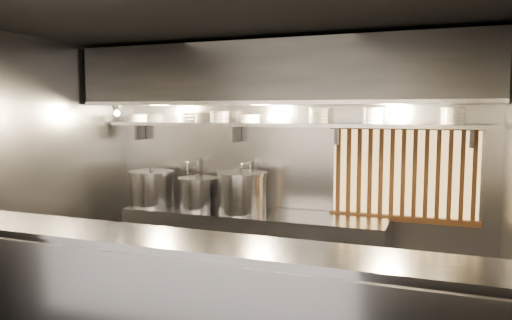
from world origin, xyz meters
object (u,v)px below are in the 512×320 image
Objects in this scene: stock_pot_left at (152,188)px; stock_pot_mid at (198,193)px; heat_lamp at (116,108)px; pendant_bulb at (271,118)px; stock_pot_right at (242,192)px.

stock_pot_left is 1.13× the size of stock_pot_mid.
heat_lamp reaches higher than pendant_bulb.
heat_lamp reaches higher than stock_pot_left.
pendant_bulb is at bearing 21.53° from stock_pot_right.
pendant_bulb reaches higher than stock_pot_right.
stock_pot_left is at bearing 179.62° from stock_pot_mid.
pendant_bulb is 1.24m from stock_pot_mid.
stock_pot_left reaches higher than stock_pot_mid.
stock_pot_left is (0.31, 0.25, -0.96)m from heat_lamp.
stock_pot_right is (0.56, -0.02, 0.04)m from stock_pot_mid.
heat_lamp reaches higher than stock_pot_mid.
stock_pot_mid is at bearing -173.31° from pendant_bulb.
heat_lamp is at bearing -169.00° from pendant_bulb.
heat_lamp is 1.87× the size of pendant_bulb.
stock_pot_right is at bearing 8.75° from heat_lamp.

